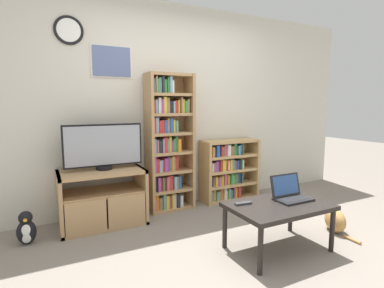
% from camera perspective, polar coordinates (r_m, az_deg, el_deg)
% --- Properties ---
extents(ground_plane, '(18.00, 18.00, 0.00)m').
position_cam_1_polar(ground_plane, '(2.84, 10.91, -20.72)').
color(ground_plane, gray).
extents(wall_back, '(5.82, 0.09, 2.60)m').
position_cam_1_polar(wall_back, '(3.95, -3.88, 7.10)').
color(wall_back, beige).
rests_on(wall_back, ground_plane).
extents(tv_stand, '(0.91, 0.52, 0.62)m').
position_cam_1_polar(tv_stand, '(3.51, -16.63, -9.74)').
color(tv_stand, tan).
rests_on(tv_stand, ground_plane).
extents(television, '(0.85, 0.18, 0.50)m').
position_cam_1_polar(television, '(3.43, -16.51, -0.44)').
color(television, black).
rests_on(television, tv_stand).
extents(bookshelf_tall, '(0.58, 0.29, 1.71)m').
position_cam_1_polar(bookshelf_tall, '(3.76, -4.74, -0.07)').
color(bookshelf_tall, tan).
rests_on(bookshelf_tall, ground_plane).
extents(bookshelf_short, '(0.83, 0.30, 0.85)m').
position_cam_1_polar(bookshelf_short, '(4.24, 6.51, -4.98)').
color(bookshelf_short, tan).
rests_on(bookshelf_short, ground_plane).
extents(coffee_table, '(0.91, 0.59, 0.44)m').
position_cam_1_polar(coffee_table, '(2.90, 16.16, -11.79)').
color(coffee_table, black).
rests_on(coffee_table, ground_plane).
extents(laptop, '(0.35, 0.25, 0.23)m').
position_cam_1_polar(laptop, '(3.04, 18.17, -8.90)').
color(laptop, '#232326').
rests_on(laptop, coffee_table).
extents(remote_near_laptop, '(0.16, 0.06, 0.02)m').
position_cam_1_polar(remote_near_laptop, '(2.80, 9.74, -11.09)').
color(remote_near_laptop, '#38383A').
rests_on(remote_near_laptop, coffee_table).
extents(cat, '(0.28, 0.50, 0.28)m').
position_cam_1_polar(cat, '(3.61, 25.54, -12.87)').
color(cat, '#B78447').
rests_on(cat, ground_plane).
extents(penguin_figurine, '(0.17, 0.16, 0.32)m').
position_cam_1_polar(penguin_figurine, '(3.38, -29.02, -14.01)').
color(penguin_figurine, black).
rests_on(penguin_figurine, ground_plane).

